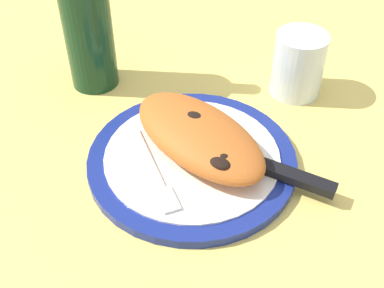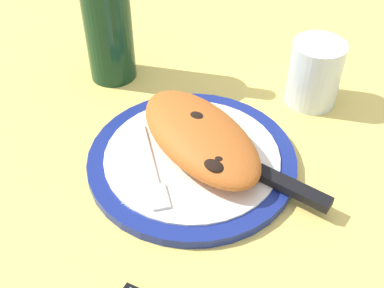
{
  "view_description": "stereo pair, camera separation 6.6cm",
  "coord_description": "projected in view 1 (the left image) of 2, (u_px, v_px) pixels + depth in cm",
  "views": [
    {
      "loc": [
        43.55,
        -22.39,
        48.68
      ],
      "look_at": [
        0.0,
        0.0,
        3.68
      ],
      "focal_mm": 46.99,
      "sensor_mm": 36.0,
      "label": 1
    },
    {
      "loc": [
        46.18,
        -16.29,
        48.68
      ],
      "look_at": [
        0.0,
        0.0,
        3.68
      ],
      "focal_mm": 46.99,
      "sensor_mm": 36.0,
      "label": 2
    }
  ],
  "objects": [
    {
      "name": "knife",
      "position": [
        272.0,
        169.0,
        0.65
      ],
      "size": [
        21.15,
        15.43,
        1.2
      ],
      "color": "silver",
      "rests_on": "plate"
    },
    {
      "name": "calzone",
      "position": [
        199.0,
        135.0,
        0.67
      ],
      "size": [
        24.09,
        16.05,
        4.98
      ],
      "color": "#C16023",
      "rests_on": "plate"
    },
    {
      "name": "ground_plane",
      "position": [
        192.0,
        171.0,
        0.7
      ],
      "size": [
        150.0,
        150.0,
        3.0
      ],
      "primitive_type": "cube",
      "color": "#EACC60"
    },
    {
      "name": "plate",
      "position": [
        192.0,
        160.0,
        0.68
      ],
      "size": [
        28.42,
        28.42,
        1.68
      ],
      "color": "navy",
      "rests_on": "ground_plane"
    },
    {
      "name": "wine_bottle",
      "position": [
        86.0,
        15.0,
        0.75
      ],
      "size": [
        7.57,
        7.57,
        29.01
      ],
      "color": "#14381E",
      "rests_on": "ground_plane"
    },
    {
      "name": "water_glass",
      "position": [
        298.0,
        68.0,
        0.78
      ],
      "size": [
        7.99,
        7.99,
        10.19
      ],
      "color": "silver",
      "rests_on": "ground_plane"
    },
    {
      "name": "fork",
      "position": [
        157.0,
        176.0,
        0.65
      ],
      "size": [
        15.98,
        3.24,
        0.4
      ],
      "color": "silver",
      "rests_on": "plate"
    }
  ]
}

